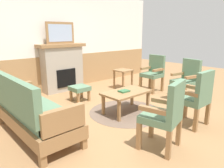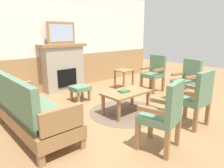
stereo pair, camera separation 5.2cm
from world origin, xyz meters
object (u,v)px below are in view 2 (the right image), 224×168
Objects in this scene: footstool at (80,89)px; book_on_table at (124,91)px; framed_picture at (61,33)px; armchair_front_left at (196,96)px; coffee_table at (126,94)px; armchair_by_window_left at (188,79)px; couch at (32,111)px; armchair_front_center at (164,113)px; side_table at (124,74)px; fireplace at (63,67)px; armchair_near_fireplace at (154,72)px.

book_on_table is at bearing -79.35° from footstool.
book_on_table is 0.51× the size of footstool.
armchair_front_left is (0.52, -3.54, -1.02)m from framed_picture.
armchair_front_left reaches higher than coffee_table.
book_on_table is 1.70m from armchair_by_window_left.
couch and armchair_front_left have the same top height.
framed_picture is 3.78m from armchair_front_center.
couch is 1.84× the size of armchair_front_left.
footstool is at bearing 102.87° from coffee_table.
framed_picture is at bearing 91.10° from book_on_table.
framed_picture is 2.86m from couch.
armchair_front_left is at bearing -108.11° from side_table.
couch is at bearing -148.30° from footstool.
couch is at bearing -129.94° from fireplace.
couch is (-1.68, -2.00, -0.26)m from fireplace.
armchair_front_center is at bearing -53.79° from couch.
armchair_front_left is (2.20, -1.53, 0.14)m from couch.
armchair_front_center is at bearing -97.90° from fireplace.
couch and armchair_front_center have the same top height.
footstool is at bearing 106.06° from armchair_front_left.
coffee_table is at bearing 164.30° from armchair_by_window_left.
armchair_near_fireplace is (1.99, -0.64, 0.25)m from footstool.
footstool is at bearing 31.70° from couch.
footstool is 0.41× the size of armchair_by_window_left.
couch is 8.80× the size of book_on_table.
fireplace is 2.62m from couch.
coffee_table is 0.98× the size of armchair_near_fireplace.
armchair_by_window_left is 1.00× the size of armchair_front_center.
framed_picture is 0.44× the size of couch.
armchair_front_left is (-1.15, -0.78, 0.00)m from armchair_by_window_left.
footstool is at bearing 82.88° from armchair_front_center.
armchair_front_left is 2.67m from side_table.
couch is at bearing 167.24° from armchair_by_window_left.
book_on_table is at bearing 164.20° from armchair_by_window_left.
armchair_by_window_left is (1.67, -2.76, -0.11)m from fireplace.
fireplace reaches higher than armchair_by_window_left.
armchair_near_fireplace is 2.98m from armchair_front_center.
armchair_front_left reaches higher than footstool.
fireplace is 1.33× the size of armchair_near_fireplace.
armchair_front_center is at bearing -158.73° from armchair_by_window_left.
armchair_by_window_left and armchair_front_center have the same top height.
armchair_front_center is (1.18, -1.60, 0.14)m from couch.
coffee_table is 0.98× the size of armchair_by_window_left.
armchair_front_left is 1.00× the size of armchair_front_center.
armchair_by_window_left is 1.00× the size of armchair_front_left.
armchair_by_window_left is 2.33m from armchair_front_center.
fireplace is at bearing 91.10° from book_on_table.
side_table is at bearing 71.89° from armchair_front_left.
framed_picture reaches higher than armchair_by_window_left.
book_on_table is at bearing -9.81° from couch.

